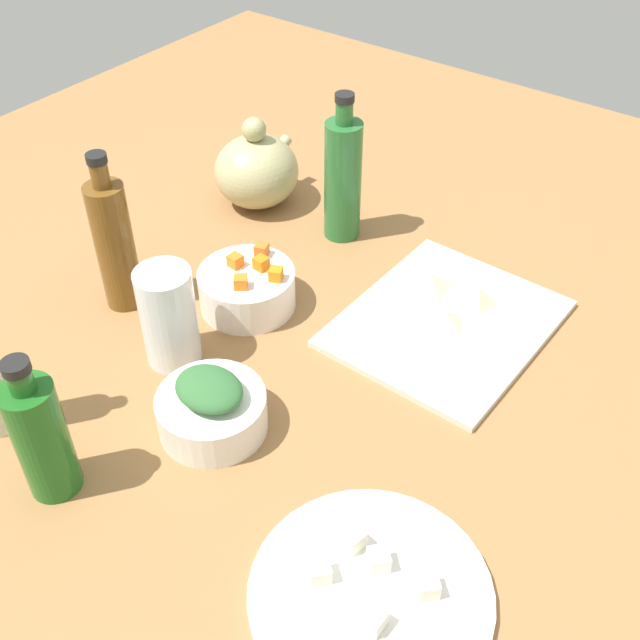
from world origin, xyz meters
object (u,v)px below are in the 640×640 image
at_px(plate_tofu, 370,594).
at_px(bowl_carrots, 247,289).
at_px(teapot, 257,170).
at_px(bottle_3, 114,243).
at_px(cutting_board, 446,323).
at_px(bottle_1, 343,178).
at_px(bottle_0, 41,436).
at_px(bowl_greens, 212,412).
at_px(drinking_glass_0, 169,317).

distance_m(plate_tofu, bowl_carrots, 0.49).
height_order(teapot, bottle_3, bottle_3).
relative_size(cutting_board, bowl_carrots, 2.21).
relative_size(bottle_1, bottle_3, 1.00).
bearing_deg(teapot, cutting_board, -102.20).
relative_size(bowl_carrots, bottle_0, 0.72).
relative_size(bowl_greens, drinking_glass_0, 0.94).
height_order(bowl_greens, bottle_0, bottle_0).
relative_size(bottle_1, drinking_glass_0, 1.71).
bearing_deg(drinking_glass_0, cutting_board, -43.91).
bearing_deg(cutting_board, plate_tofu, -160.43).
bearing_deg(plate_tofu, bottle_0, 104.89).
bearing_deg(bottle_1, bowl_carrots, 179.25).
xyz_separation_m(teapot, bottle_0, (-0.60, -0.20, 0.02)).
distance_m(teapot, drinking_glass_0, 0.40).
relative_size(bowl_greens, bottle_1, 0.55).
distance_m(teapot, bottle_1, 0.18).
bearing_deg(bowl_greens, teapot, 34.00).
distance_m(teapot, bottle_0, 0.64).
bearing_deg(drinking_glass_0, bottle_3, 73.45).
height_order(bowl_carrots, drinking_glass_0, drinking_glass_0).
bearing_deg(teapot, bowl_greens, -146.00).
height_order(plate_tofu, bottle_0, bottle_0).
xyz_separation_m(plate_tofu, teapot, (0.50, 0.57, 0.06)).
bearing_deg(teapot, plate_tofu, -131.35).
bearing_deg(bottle_3, bottle_0, -146.18).
relative_size(cutting_board, bottle_3, 1.27).
bearing_deg(cutting_board, bowl_carrots, 117.25).
height_order(plate_tofu, bottle_3, bottle_3).
relative_size(plate_tofu, teapot, 1.55).
distance_m(bowl_greens, drinking_glass_0, 0.15).
distance_m(cutting_board, drinking_glass_0, 0.39).
bearing_deg(bottle_3, bowl_greens, -111.06).
distance_m(plate_tofu, bottle_0, 0.39).
distance_m(bowl_greens, bottle_0, 0.20).
relative_size(bowl_carrots, bottle_3, 0.58).
bearing_deg(cutting_board, bowl_greens, 158.00).
distance_m(bottle_3, drinking_glass_0, 0.15).
distance_m(plate_tofu, bottle_1, 0.66).
relative_size(plate_tofu, bottle_1, 1.03).
xyz_separation_m(bowl_carrots, bottle_0, (-0.38, -0.03, 0.05)).
bearing_deg(plate_tofu, bottle_1, 38.01).
xyz_separation_m(bottle_3, drinking_glass_0, (-0.04, -0.14, -0.03)).
distance_m(plate_tofu, drinking_glass_0, 0.44).
xyz_separation_m(bowl_greens, bottle_1, (0.44, 0.12, 0.08)).
distance_m(bottle_1, bottle_3, 0.37).
distance_m(bowl_carrots, bottle_0, 0.38).
distance_m(bottle_1, drinking_glass_0, 0.38).
distance_m(bottle_0, bottle_1, 0.61).
height_order(bowl_greens, teapot, teapot).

